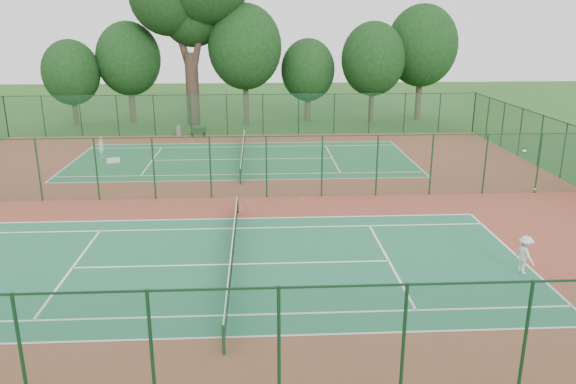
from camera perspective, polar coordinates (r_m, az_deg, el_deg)
The scene contains 18 objects.
ground at distance 31.45m, azimuth -4.97°, elevation -0.58°, with size 120.00×120.00×0.00m, color #245219.
red_pad at distance 31.45m, azimuth -4.97°, elevation -0.57°, with size 40.00×36.00×0.01m, color brown.
court_near at distance 23.03m, azimuth -5.63°, elevation -7.33°, with size 23.77×10.97×0.01m, color #206747.
court_far at distance 40.11m, azimuth -4.59°, elevation 3.34°, with size 23.77×10.97×0.01m, color #206839.
fence_north at distance 48.59m, azimuth -4.40°, elevation 7.85°, with size 40.00×0.09×3.50m.
fence_south at distance 14.29m, azimuth -7.35°, elevation -15.86°, with size 40.00×0.09×3.50m.
fence_divider at distance 30.96m, azimuth -5.05°, elevation 2.53°, with size 40.00×0.09×3.50m.
tennis_net_near at distance 22.82m, azimuth -5.67°, elevation -6.12°, with size 0.10×12.90×0.97m.
tennis_net_far at distance 39.99m, azimuth -4.61°, elevation 4.07°, with size 0.10×12.90×0.97m.
player_near at distance 23.75m, azimuth 22.93°, elevation -5.88°, with size 0.99×0.57×1.53m, color silver.
player_far at distance 42.37m, azimuth -18.45°, elevation 4.32°, with size 0.56×0.37×1.53m, color silver.
trash_bin at distance 48.88m, azimuth -11.04°, elevation 6.08°, with size 0.49×0.49×0.87m, color slate.
bench at distance 48.26m, azimuth -9.08°, elevation 6.02°, with size 1.34×0.87×0.80m.
kit_bag at distance 40.84m, azimuth -17.32°, elevation 3.09°, with size 0.88×0.33×0.33m, color white.
stray_ball_a at distance 30.65m, azimuth -4.11°, elevation -0.93°, with size 0.08×0.08×0.08m, color gold.
stray_ball_b at distance 31.03m, azimuth 1.47°, elevation -0.68°, with size 0.07×0.07×0.07m, color gold.
stray_ball_c at distance 31.13m, azimuth -12.66°, elevation -1.04°, with size 0.07×0.07×0.07m, color #C2D331.
evergreen_row at distance 55.04m, azimuth -3.70°, elevation 7.09°, with size 39.00×5.00×12.00m, color black, non-canonical shape.
Camera 1 is at (1.12, -29.96, 9.49)m, focal length 35.00 mm.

